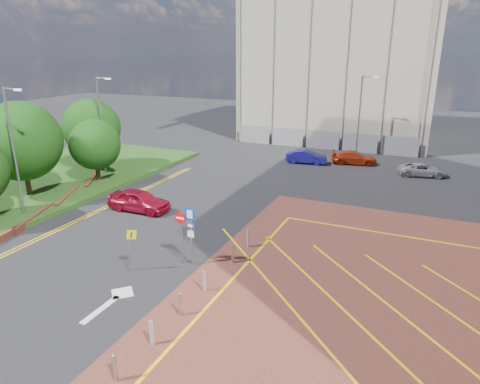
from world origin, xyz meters
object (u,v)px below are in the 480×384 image
Objects in this scene: car_red_back at (354,158)px; car_silver_back at (423,170)px; tree_c at (95,145)px; lamp_left_far at (101,122)px; warning_sign at (130,245)px; lamp_back at (360,114)px; tree_d at (92,128)px; car_blue_back at (306,157)px; car_red_left at (139,200)px; tree_b at (21,141)px; sign_cluster at (187,228)px; lamp_left_near at (14,148)px.

car_silver_back is at bearing -118.59° from car_red_back.
car_red_back is (17.82, 14.86, -2.58)m from tree_c.
lamp_left_far is at bearing 101.82° from car_silver_back.
tree_c is 2.18× the size of warning_sign.
lamp_left_far is at bearing -139.14° from lamp_back.
car_red_back is (18.74, 12.86, -4.05)m from lamp_left_far.
lamp_left_far reaches higher than tree_d.
car_red_back is (6.12, 25.68, -0.82)m from warning_sign.
car_red_left is at bearing 150.58° from car_blue_back.
tree_b reaches higher than sign_cluster.
lamp_back is 3.55× the size of warning_sign.
lamp_left_near is 28.62m from car_red_back.
tree_c is 16.53m from sign_cluster.
tree_d reaches higher than warning_sign.
lamp_left_far is 2.50× the size of sign_cluster.
sign_cluster is at bearing -97.97° from lamp_back.
lamp_left_near is at bearing 165.11° from warning_sign.
lamp_left_far is 23.08m from car_red_back.
lamp_back is at bearing 40.86° from lamp_left_far.
car_silver_back is (12.26, 23.91, -0.88)m from warning_sign.
lamp_left_near is at bearing 175.44° from sign_cluster.
sign_cluster is at bearing 172.60° from car_blue_back.
tree_d is 24.18m from car_red_back.
car_red_left is 1.13× the size of car_blue_back.
car_red_left is 18.34m from car_blue_back.
car_blue_back is at bearing 98.38° from car_red_back.
car_red_left reaches higher than car_red_back.
car_silver_back is (23.96, 13.09, -2.65)m from tree_c.
lamp_left_far reaches higher than warning_sign.
car_silver_back is (10.32, -0.17, -0.08)m from car_blue_back.
lamp_back is (17.58, 18.00, 1.17)m from tree_c.
lamp_back reaches higher than car_blue_back.
tree_b reaches higher than warning_sign.
tree_d is 12.39m from car_red_left.
car_red_left is at bearing -28.90° from tree_c.
lamp_left_near is at bearing 124.20° from car_red_left.
tree_d is 28.98m from car_silver_back.
car_red_back is at bearing -85.69° from lamp_back.
lamp_back is 29.56m from warning_sign.
tree_c is 1.25× the size of car_silver_back.
car_red_back is (4.18, 1.60, -0.02)m from car_blue_back.
warning_sign reaches higher than car_blue_back.
car_blue_back is at bearing 31.65° from tree_d.
lamp_back reaches higher than sign_cluster.
lamp_left_far is at bearing 101.31° from lamp_left_near.
lamp_left_near is 3.55× the size of warning_sign.
tree_c is at bearing 68.20° from tree_b.
tree_b is 31.85m from car_silver_back.
tree_b is 30.21m from lamp_back.
car_red_back is at bearing -76.87° from car_blue_back.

